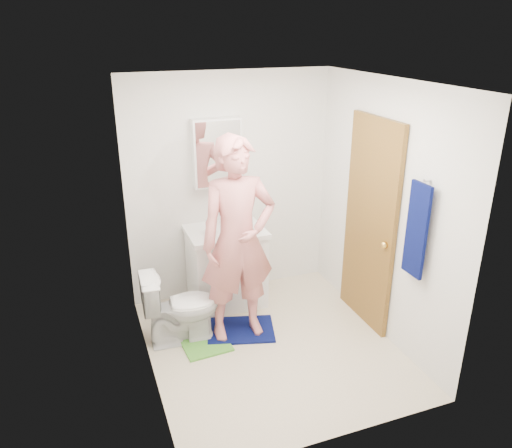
{
  "coord_description": "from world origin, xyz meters",
  "views": [
    {
      "loc": [
        -1.5,
        -3.62,
        2.81
      ],
      "look_at": [
        -0.06,
        0.25,
        1.15
      ],
      "focal_mm": 35.0,
      "sensor_mm": 36.0,
      "label": 1
    }
  ],
  "objects": [
    {
      "name": "towel_hook",
      "position": [
        1.07,
        -0.57,
        1.67
      ],
      "size": [
        0.06,
        0.02,
        0.02
      ],
      "primitive_type": "cylinder",
      "rotation": [
        0.0,
        1.57,
        0.0
      ],
      "color": "silver",
      "rests_on": "wall_right"
    },
    {
      "name": "floor",
      "position": [
        0.0,
        0.0,
        -0.01
      ],
      "size": [
        2.2,
        2.4,
        0.02
      ],
      "primitive_type": "cube",
      "color": "beige",
      "rests_on": "ground"
    },
    {
      "name": "toilet",
      "position": [
        -0.76,
        0.4,
        0.36
      ],
      "size": [
        0.72,
        0.44,
        0.71
      ],
      "primitive_type": "imported",
      "rotation": [
        0.0,
        0.0,
        1.51
      ],
      "color": "white",
      "rests_on": "floor"
    },
    {
      "name": "wall_left",
      "position": [
        -1.11,
        0.0,
        1.2
      ],
      "size": [
        0.02,
        2.4,
        2.4
      ],
      "primitive_type": "cube",
      "color": "silver",
      "rests_on": "ground"
    },
    {
      "name": "toothbrush_cup",
      "position": [
        0.0,
        0.99,
        0.9
      ],
      "size": [
        0.16,
        0.16,
        0.09
      ],
      "primitive_type": "imported",
      "rotation": [
        0.0,
        0.0,
        -0.42
      ],
      "color": "#703A81",
      "rests_on": "countertop"
    },
    {
      "name": "faucet",
      "position": [
        -0.15,
        1.09,
        0.91
      ],
      "size": [
        0.03,
        0.03,
        0.12
      ],
      "primitive_type": "cylinder",
      "color": "silver",
      "rests_on": "countertop"
    },
    {
      "name": "towel",
      "position": [
        1.03,
        -0.57,
        1.25
      ],
      "size": [
        0.03,
        0.24,
        0.8
      ],
      "primitive_type": "cube",
      "color": "#080F4A",
      "rests_on": "wall_right"
    },
    {
      "name": "man",
      "position": [
        -0.22,
        0.3,
        0.99
      ],
      "size": [
        0.71,
        0.47,
        1.93
      ],
      "primitive_type": "imported",
      "rotation": [
        0.0,
        0.0,
        -0.01
      ],
      "color": "#C87270",
      "rests_on": "bath_mat"
    },
    {
      "name": "wall_right",
      "position": [
        1.11,
        0.0,
        1.2
      ],
      "size": [
        0.02,
        2.4,
        2.4
      ],
      "primitive_type": "cube",
      "color": "silver",
      "rests_on": "ground"
    },
    {
      "name": "door",
      "position": [
        1.07,
        0.15,
        1.02
      ],
      "size": [
        0.05,
        0.8,
        2.05
      ],
      "primitive_type": "cube",
      "color": "olive",
      "rests_on": "ground"
    },
    {
      "name": "bath_mat",
      "position": [
        -0.19,
        0.33,
        0.01
      ],
      "size": [
        0.75,
        0.62,
        0.02
      ],
      "primitive_type": "cube",
      "rotation": [
        0.0,
        0.0,
        -0.27
      ],
      "color": "#080F4A",
      "rests_on": "floor"
    },
    {
      "name": "ceiling",
      "position": [
        0.0,
        0.0,
        2.41
      ],
      "size": [
        2.2,
        2.4,
        0.02
      ],
      "primitive_type": "cube",
      "color": "white",
      "rests_on": "ground"
    },
    {
      "name": "wall_back",
      "position": [
        0.0,
        1.21,
        1.2
      ],
      "size": [
        2.2,
        0.02,
        2.4
      ],
      "primitive_type": "cube",
      "color": "silver",
      "rests_on": "ground"
    },
    {
      "name": "green_rug",
      "position": [
        -0.57,
        0.21,
        0.01
      ],
      "size": [
        0.45,
        0.39,
        0.02
      ],
      "primitive_type": "cube",
      "rotation": [
        0.0,
        0.0,
        0.07
      ],
      "color": "#52A236",
      "rests_on": "floor"
    },
    {
      "name": "sink_basin",
      "position": [
        -0.15,
        0.91,
        0.84
      ],
      "size": [
        0.4,
        0.4,
        0.03
      ],
      "primitive_type": "cylinder",
      "color": "white",
      "rests_on": "countertop"
    },
    {
      "name": "mirror_panel",
      "position": [
        -0.15,
        1.08,
        1.6
      ],
      "size": [
        0.46,
        0.01,
        0.66
      ],
      "primitive_type": "cube",
      "color": "white",
      "rests_on": "wall_back"
    },
    {
      "name": "vanity_cabinet",
      "position": [
        -0.15,
        0.91,
        0.4
      ],
      "size": [
        0.75,
        0.55,
        0.8
      ],
      "primitive_type": "cube",
      "color": "white",
      "rests_on": "floor"
    },
    {
      "name": "door_knob",
      "position": [
        1.03,
        -0.17,
        0.95
      ],
      "size": [
        0.07,
        0.07,
        0.07
      ],
      "primitive_type": "sphere",
      "color": "gold",
      "rests_on": "door"
    },
    {
      "name": "wall_front",
      "position": [
        0.0,
        -1.21,
        1.2
      ],
      "size": [
        2.2,
        0.02,
        2.4
      ],
      "primitive_type": "cube",
      "color": "silver",
      "rests_on": "ground"
    },
    {
      "name": "countertop",
      "position": [
        -0.15,
        0.91,
        0.83
      ],
      "size": [
        0.79,
        0.59,
        0.05
      ],
      "primitive_type": "cube",
      "color": "white",
      "rests_on": "vanity_cabinet"
    },
    {
      "name": "medicine_cabinet",
      "position": [
        -0.15,
        1.14,
        1.6
      ],
      "size": [
        0.5,
        0.12,
        0.7
      ],
      "primitive_type": "cube",
      "color": "white",
      "rests_on": "wall_back"
    },
    {
      "name": "soap_dispenser",
      "position": [
        -0.32,
        0.86,
        0.95
      ],
      "size": [
        0.12,
        0.12,
        0.2
      ],
      "primitive_type": "imported",
      "rotation": [
        0.0,
        0.0,
        -0.42
      ],
      "color": "#AD505E",
      "rests_on": "countertop"
    }
  ]
}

